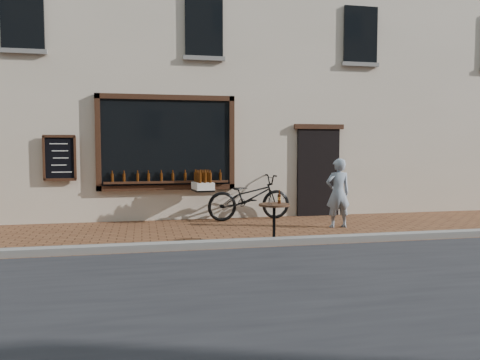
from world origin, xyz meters
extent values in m
plane|color=brown|center=(0.00, 0.00, 0.00)|extent=(90.00, 90.00, 0.00)
cube|color=slate|center=(0.00, 0.20, 0.06)|extent=(90.00, 0.25, 0.12)
cube|color=beige|center=(0.00, 6.50, 5.00)|extent=(28.00, 6.00, 10.00)
cube|color=black|center=(-1.90, 3.45, 1.85)|extent=(3.00, 0.06, 2.00)
cube|color=black|center=(-1.90, 3.43, 2.91)|extent=(3.24, 0.10, 0.12)
cube|color=black|center=(-1.90, 3.43, 0.79)|extent=(3.24, 0.10, 0.12)
cube|color=black|center=(-3.46, 3.43, 1.85)|extent=(0.12, 0.10, 2.24)
cube|color=black|center=(-0.34, 3.43, 1.85)|extent=(0.12, 0.10, 2.24)
cube|color=black|center=(-1.90, 3.38, 0.92)|extent=(2.90, 0.16, 0.05)
cube|color=black|center=(1.90, 3.46, 1.10)|extent=(1.10, 0.10, 2.20)
cube|color=black|center=(1.90, 3.43, 2.26)|extent=(1.30, 0.10, 0.12)
cube|color=black|center=(-4.30, 3.44, 1.50)|extent=(0.62, 0.04, 0.92)
cylinder|color=#3D1C07|center=(-3.15, 3.38, 1.04)|extent=(0.06, 0.06, 0.19)
cylinder|color=#3D1C07|center=(-2.87, 3.38, 1.04)|extent=(0.06, 0.06, 0.19)
cylinder|color=#3D1C07|center=(-2.59, 3.38, 1.04)|extent=(0.06, 0.06, 0.19)
cylinder|color=#3D1C07|center=(-2.32, 3.38, 1.04)|extent=(0.06, 0.06, 0.19)
cylinder|color=#3D1C07|center=(-2.04, 3.38, 1.04)|extent=(0.06, 0.06, 0.19)
cylinder|color=#3D1C07|center=(-1.76, 3.38, 1.04)|extent=(0.06, 0.06, 0.19)
cylinder|color=#3D1C07|center=(-1.48, 3.38, 1.04)|extent=(0.06, 0.06, 0.19)
cylinder|color=#3D1C07|center=(-1.21, 3.38, 1.04)|extent=(0.06, 0.06, 0.19)
cylinder|color=#3D1C07|center=(-0.93, 3.38, 1.04)|extent=(0.06, 0.06, 0.19)
cylinder|color=#3D1C07|center=(-0.65, 3.38, 1.04)|extent=(0.06, 0.06, 0.19)
cube|color=black|center=(-5.00, 3.46, 4.60)|extent=(0.90, 0.06, 1.40)
cube|color=black|center=(-1.00, 3.46, 4.60)|extent=(0.90, 0.06, 1.40)
cube|color=black|center=(3.00, 3.46, 4.60)|extent=(0.90, 0.06, 1.40)
imported|color=black|center=(0.03, 3.12, 0.54)|extent=(2.14, 0.98, 1.09)
cube|color=black|center=(-1.11, 2.97, 0.75)|extent=(0.48, 0.63, 0.04)
cube|color=beige|center=(-1.11, 2.97, 0.85)|extent=(0.48, 0.65, 0.17)
cylinder|color=#3D1C07|center=(-0.96, 2.77, 1.05)|extent=(0.07, 0.07, 0.23)
cylinder|color=#3D1C07|center=(-1.08, 2.76, 1.05)|extent=(0.07, 0.07, 0.23)
cylinder|color=#3D1C07|center=(-1.20, 2.74, 1.05)|extent=(0.07, 0.07, 0.23)
cylinder|color=#3D1C07|center=(-0.98, 2.91, 1.05)|extent=(0.07, 0.07, 0.23)
cylinder|color=#3D1C07|center=(-1.10, 2.90, 1.05)|extent=(0.07, 0.07, 0.23)
cylinder|color=#3D1C07|center=(-1.22, 2.88, 1.05)|extent=(0.07, 0.07, 0.23)
cylinder|color=#3D1C07|center=(-1.00, 3.06, 1.05)|extent=(0.07, 0.07, 0.23)
cylinder|color=#3D1C07|center=(-1.12, 3.04, 1.05)|extent=(0.07, 0.07, 0.23)
cylinder|color=#3D1C07|center=(-1.24, 3.03, 1.05)|extent=(0.07, 0.07, 0.23)
cylinder|color=#3D1C07|center=(-1.02, 3.20, 1.05)|extent=(0.07, 0.07, 0.23)
cylinder|color=#3D1C07|center=(-1.14, 3.19, 1.05)|extent=(0.07, 0.07, 0.23)
cylinder|color=#3D1C07|center=(-1.26, 3.17, 1.05)|extent=(0.07, 0.07, 0.23)
cylinder|color=black|center=(-0.15, 0.35, 0.01)|extent=(0.41, 0.41, 0.03)
cylinder|color=black|center=(-0.15, 0.35, 0.36)|extent=(0.06, 0.06, 0.65)
cylinder|color=black|center=(-0.15, 0.35, 0.70)|extent=(0.56, 0.56, 0.04)
cylinder|color=gold|center=(-0.03, 0.41, 0.81)|extent=(0.06, 0.06, 0.06)
cylinder|color=white|center=(-0.24, 0.28, 0.78)|extent=(0.07, 0.07, 0.12)
imported|color=gray|center=(1.68, 1.70, 0.75)|extent=(0.55, 0.36, 1.50)
camera|label=1|loc=(-2.46, -7.74, 1.74)|focal=35.00mm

